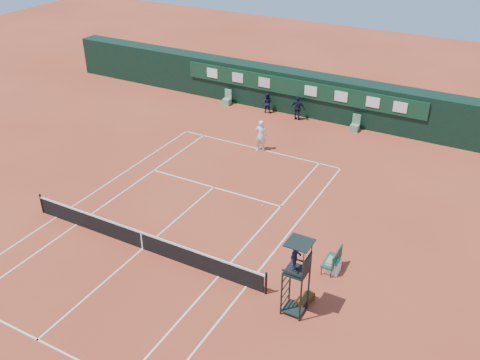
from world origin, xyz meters
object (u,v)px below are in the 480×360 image
at_px(player_bench, 334,259).
at_px(player, 261,135).
at_px(tennis_net, 142,240).
at_px(cooler, 333,266).
at_px(umpire_chair, 297,262).

xyz_separation_m(player_bench, player, (-8.11, 9.04, 0.41)).
relative_size(tennis_net, player, 6.39).
relative_size(tennis_net, cooler, 20.00).
xyz_separation_m(umpire_chair, player_bench, (0.48, 3.18, -1.86)).
height_order(cooler, player, player).
height_order(player_bench, cooler, player_bench).
bearing_deg(player_bench, cooler, -68.86).
xyz_separation_m(tennis_net, player_bench, (8.31, 2.80, 0.09)).
relative_size(cooler, player, 0.32).
bearing_deg(tennis_net, player, 89.06).
bearing_deg(cooler, player_bench, 111.14).
distance_m(player_bench, player, 12.15).
bearing_deg(umpire_chair, cooler, 80.05).
height_order(umpire_chair, player, umpire_chair).
relative_size(umpire_chair, player_bench, 2.85).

